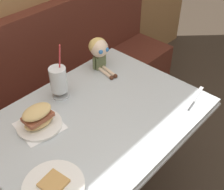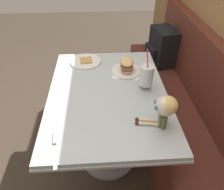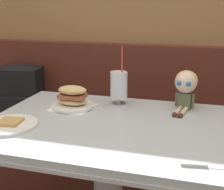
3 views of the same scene
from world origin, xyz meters
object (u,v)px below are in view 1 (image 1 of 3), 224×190
(milkshake_glass, at_px, (59,81))
(sandwich_plate, at_px, (38,119))
(seated_doll, at_px, (99,50))
(butter_knife, at_px, (192,102))
(toast_plate, at_px, (54,186))

(milkshake_glass, relative_size, sandwich_plate, 1.40)
(sandwich_plate, xyz_separation_m, seated_doll, (0.56, 0.14, 0.08))
(sandwich_plate, relative_size, butter_knife, 0.96)
(milkshake_glass, height_order, butter_knife, milkshake_glass)
(toast_plate, height_order, seated_doll, seated_doll)
(toast_plate, distance_m, seated_doll, 0.87)
(milkshake_glass, xyz_separation_m, butter_knife, (0.44, -0.56, -0.10))
(butter_knife, height_order, seated_doll, seated_doll)
(toast_plate, bearing_deg, milkshake_glass, 47.52)
(toast_plate, bearing_deg, butter_knife, -9.26)
(sandwich_plate, height_order, butter_knife, sandwich_plate)
(sandwich_plate, height_order, seated_doll, seated_doll)
(seated_doll, bearing_deg, sandwich_plate, -166.04)
(toast_plate, bearing_deg, seated_doll, 32.14)
(butter_knife, relative_size, seated_doll, 1.04)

